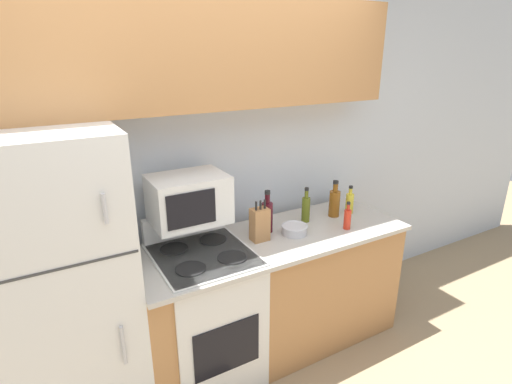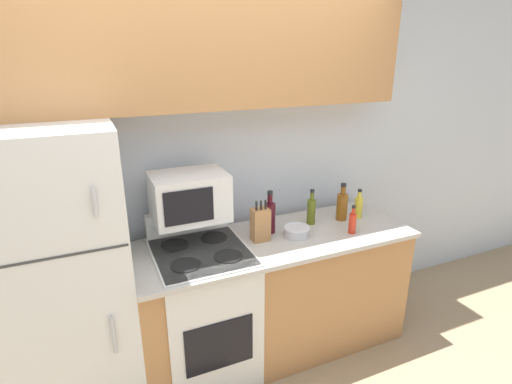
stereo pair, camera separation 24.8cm
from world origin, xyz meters
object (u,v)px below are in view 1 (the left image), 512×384
object	(u,v)px
microwave	(189,199)
refrigerator	(58,293)
bottle_olive_oil	(306,208)
bottle_whiskey	(334,202)
knife_block	(260,224)
bowl	(294,229)
bottle_wine_red	(267,216)
bottle_hot_sauce	(347,218)
bottle_cooking_spray	(350,203)
stove	(205,314)

from	to	relation	value
microwave	refrigerator	bearing A→B (deg)	-172.85
bottle_olive_oil	bottle_whiskey	distance (m)	0.25
refrigerator	knife_block	xyz separation A→B (m)	(1.22, -0.04, 0.14)
bottle_whiskey	bottle_olive_oil	bearing A→B (deg)	174.14
refrigerator	bottle_whiskey	bearing A→B (deg)	0.99
bowl	bottle_wine_red	bearing A→B (deg)	139.12
bottle_olive_oil	bottle_hot_sauce	world-z (taller)	bottle_olive_oil
knife_block	bottle_hot_sauce	size ratio (longest dim) A/B	1.40
microwave	bottle_cooking_spray	distance (m)	1.28
bottle_wine_red	bottle_whiskey	bearing A→B (deg)	-1.39
refrigerator	stove	xyz separation A→B (m)	(0.81, -0.04, -0.40)
microwave	bottle_cooking_spray	size ratio (longest dim) A/B	2.10
refrigerator	bottle_olive_oil	distance (m)	1.67
stove	bottle_cooking_spray	size ratio (longest dim) A/B	4.86
bowl	bottle_olive_oil	size ratio (longest dim) A/B	0.70
microwave	knife_block	bearing A→B (deg)	-17.81
stove	knife_block	bearing A→B (deg)	0.36
bowl	bottle_hot_sauce	distance (m)	0.39
bottle_wine_red	bottle_hot_sauce	distance (m)	0.56
refrigerator	bottle_whiskey	distance (m)	1.91
knife_block	bottle_olive_oil	distance (m)	0.45
stove	knife_block	size ratio (longest dim) A/B	3.82
microwave	bottle_cooking_spray	world-z (taller)	microwave
refrigerator	bowl	world-z (taller)	refrigerator
microwave	bottle_hot_sauce	size ratio (longest dim) A/B	2.31
stove	bottle_cooking_spray	bearing A→B (deg)	2.75
refrigerator	stove	world-z (taller)	refrigerator
bottle_hot_sauce	bowl	bearing A→B (deg)	162.68
stove	bottle_whiskey	size ratio (longest dim) A/B	3.82
knife_block	bottle_olive_oil	world-z (taller)	knife_block
stove	bottle_olive_oil	world-z (taller)	bottle_olive_oil
bowl	bottle_whiskey	bearing A→B (deg)	14.07
knife_block	bowl	bearing A→B (deg)	-8.73
bottle_olive_oil	bottle_whiskey	bearing A→B (deg)	-5.86
bottle_whiskey	bottle_hot_sauce	world-z (taller)	bottle_whiskey
microwave	bottle_wine_red	xyz separation A→B (m)	(0.54, -0.05, -0.21)
bottle_wine_red	bottle_whiskey	world-z (taller)	bottle_wine_red
microwave	bottle_whiskey	world-z (taller)	microwave
bottle_wine_red	bottle_hot_sauce	world-z (taller)	bottle_wine_red
stove	bottle_olive_oil	xyz separation A→B (m)	(0.85, 0.10, 0.53)
bottle_olive_oil	bottle_wine_red	world-z (taller)	bottle_wine_red
bottle_cooking_spray	refrigerator	bearing A→B (deg)	-179.47
bottle_olive_oil	bottle_whiskey	size ratio (longest dim) A/B	0.93
bowl	bottle_wine_red	xyz separation A→B (m)	(-0.14, 0.12, 0.08)
stove	bottle_wine_red	xyz separation A→B (m)	(0.52, 0.09, 0.55)
bottle_whiskey	bottle_hot_sauce	distance (m)	0.24
refrigerator	microwave	distance (m)	0.87
stove	bottle_hot_sauce	distance (m)	1.16
refrigerator	knife_block	world-z (taller)	refrigerator
bottle_cooking_spray	bottle_wine_red	bearing A→B (deg)	177.75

